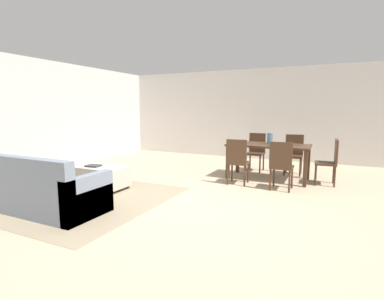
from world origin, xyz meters
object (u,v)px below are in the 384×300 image
at_px(ottoman_table, 100,176).
at_px(book_on_ottoman, 93,166).
at_px(dining_table, 268,149).
at_px(dining_chair_far_right, 294,152).
at_px(couch, 41,191).
at_px(dining_chair_far_left, 256,150).
at_px(dining_chair_near_left, 237,159).
at_px(vase_centerpiece, 270,138).
at_px(dining_chair_near_right, 281,163).
at_px(dining_chair_head_east, 330,159).

distance_m(ottoman_table, book_on_ottoman, 0.23).
xyz_separation_m(ottoman_table, dining_table, (2.72, 2.18, 0.42)).
distance_m(ottoman_table, dining_chair_far_right, 4.32).
bearing_deg(couch, ottoman_table, 93.46).
xyz_separation_m(dining_chair_far_left, dining_chair_far_right, (0.89, -0.03, 0.00)).
bearing_deg(dining_chair_far_left, dining_table, -60.11).
distance_m(couch, book_on_ottoman, 1.28).
height_order(dining_chair_near_left, vase_centerpiece, vase_centerpiece).
distance_m(ottoman_table, dining_chair_near_right, 3.42).
distance_m(dining_table, vase_centerpiece, 0.22).
height_order(dining_chair_far_right, vase_centerpiece, vase_centerpiece).
xyz_separation_m(couch, vase_centerpiece, (2.66, 3.54, 0.59)).
bearing_deg(ottoman_table, couch, -86.54).
distance_m(dining_chair_near_left, dining_chair_far_left, 1.53).
distance_m(dining_chair_far_left, dining_chair_head_east, 1.83).
distance_m(dining_table, dining_chair_near_left, 0.89).
relative_size(couch, ottoman_table, 1.84).
bearing_deg(ottoman_table, dining_chair_head_east, 29.32).
xyz_separation_m(ottoman_table, dining_chair_far_right, (3.15, 2.94, 0.28)).
bearing_deg(couch, dining_chair_far_right, 54.17).
height_order(dining_chair_far_left, dining_chair_far_right, same).
height_order(dining_table, vase_centerpiece, vase_centerpiece).
height_order(couch, dining_chair_far_left, dining_chair_far_left).
height_order(dining_table, book_on_ottoman, dining_table).
height_order(couch, dining_chair_head_east, dining_chair_head_east).
bearing_deg(couch, dining_chair_near_left, 51.58).
bearing_deg(dining_table, dining_chair_near_right, -63.88).
xyz_separation_m(couch, book_on_ottoman, (-0.18, 1.26, 0.15)).
distance_m(dining_table, dining_chair_near_right, 0.93).
xyz_separation_m(dining_table, dining_chair_head_east, (1.22, 0.03, -0.15)).
relative_size(dining_chair_near_right, vase_centerpiece, 3.79).
bearing_deg(dining_table, book_on_ottoman, -141.46).
xyz_separation_m(couch, dining_table, (2.64, 3.50, 0.37)).
bearing_deg(vase_centerpiece, dining_chair_far_left, 122.13).
relative_size(dining_chair_near_left, vase_centerpiece, 3.79).
height_order(dining_chair_far_left, vase_centerpiece, vase_centerpiece).
distance_m(dining_chair_far_left, dining_chair_far_right, 0.89).
bearing_deg(vase_centerpiece, dining_chair_head_east, -0.61).
relative_size(dining_table, dining_chair_near_right, 1.84).
xyz_separation_m(dining_table, dining_chair_near_right, (0.40, -0.83, -0.15)).
distance_m(dining_chair_head_east, book_on_ottoman, 4.63).
bearing_deg(dining_chair_far_left, book_on_ottoman, -128.00).
xyz_separation_m(dining_chair_head_east, book_on_ottoman, (-4.03, -2.27, -0.07)).
distance_m(dining_chair_far_left, vase_centerpiece, 0.95).
relative_size(dining_table, book_on_ottoman, 6.52).
height_order(dining_chair_near_left, dining_chair_near_right, same).
height_order(vase_centerpiece, book_on_ottoman, vase_centerpiece).
height_order(dining_table, dining_chair_near_left, dining_chair_near_left).
xyz_separation_m(ottoman_table, dining_chair_head_east, (3.93, 2.21, 0.28)).
bearing_deg(dining_chair_far_right, book_on_ottoman, -137.31).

